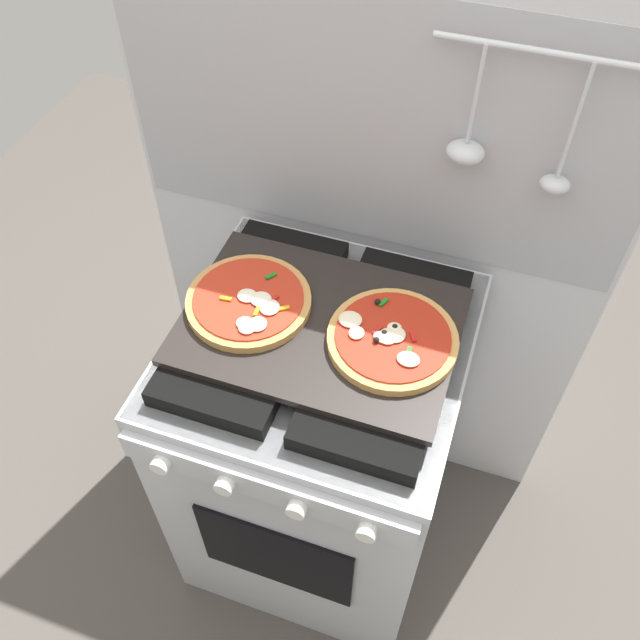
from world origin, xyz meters
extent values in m
plane|color=#4C4742|center=(0.00, 0.00, 0.00)|extent=(4.00, 4.00, 0.00)
cube|color=silver|center=(0.00, 0.34, 0.78)|extent=(1.10, 0.03, 1.55)
cube|color=#ADADB2|center=(0.00, 0.32, 1.15)|extent=(1.08, 0.00, 0.56)
cylinder|color=silver|center=(0.28, 0.29, 1.38)|extent=(0.36, 0.01, 0.01)
cylinder|color=silver|center=(0.19, 0.29, 1.28)|extent=(0.01, 0.01, 0.19)
ellipsoid|color=silver|center=(0.19, 0.29, 1.17)|extent=(0.07, 0.06, 0.04)
cylinder|color=silver|center=(0.36, 0.29, 1.27)|extent=(0.01, 0.01, 0.23)
ellipsoid|color=silver|center=(0.36, 0.29, 1.14)|extent=(0.06, 0.05, 0.03)
cube|color=#B7BABF|center=(0.00, 0.00, 0.43)|extent=(0.60, 0.60, 0.86)
cube|color=black|center=(0.00, 0.00, 0.85)|extent=(0.59, 0.59, 0.01)
cube|color=black|center=(-0.14, 0.00, 0.88)|extent=(0.24, 0.51, 0.04)
cube|color=black|center=(0.14, 0.00, 0.88)|extent=(0.24, 0.51, 0.04)
cube|color=#B7BABF|center=(0.00, -0.31, 0.80)|extent=(0.58, 0.02, 0.07)
cylinder|color=silver|center=(-0.20, -0.33, 0.80)|extent=(0.04, 0.02, 0.04)
cylinder|color=silver|center=(-0.07, -0.33, 0.80)|extent=(0.04, 0.02, 0.04)
cylinder|color=silver|center=(0.07, -0.33, 0.80)|extent=(0.04, 0.02, 0.04)
cylinder|color=silver|center=(0.20, -0.33, 0.80)|extent=(0.04, 0.02, 0.04)
cube|color=black|center=(0.00, -0.30, 0.45)|extent=(0.36, 0.01, 0.28)
cube|color=black|center=(0.00, 0.00, 0.91)|extent=(0.54, 0.38, 0.02)
cylinder|color=#C18947|center=(-0.15, 0.00, 0.93)|extent=(0.25, 0.25, 0.02)
cylinder|color=#B72D19|center=(-0.15, 0.00, 0.94)|extent=(0.22, 0.22, 0.00)
ellipsoid|color=#F4EACC|center=(-0.13, -0.07, 0.94)|extent=(0.03, 0.03, 0.01)
ellipsoid|color=#F4EACC|center=(-0.10, -0.01, 0.94)|extent=(0.04, 0.04, 0.01)
ellipsoid|color=#F4EACC|center=(-0.15, 0.00, 0.94)|extent=(0.04, 0.04, 0.01)
ellipsoid|color=#F4EACC|center=(-0.12, 0.00, 0.94)|extent=(0.04, 0.04, 0.01)
ellipsoid|color=#F4EACC|center=(-0.11, -0.06, 0.94)|extent=(0.04, 0.04, 0.01)
ellipsoid|color=#F4EACC|center=(-0.12, -0.08, 0.94)|extent=(0.03, 0.03, 0.01)
cube|color=red|center=(-0.14, 0.01, 0.94)|extent=(0.02, 0.02, 0.00)
cube|color=gold|center=(-0.19, -0.02, 0.94)|extent=(0.02, 0.01, 0.00)
cube|color=gold|center=(-0.07, -0.01, 0.94)|extent=(0.02, 0.02, 0.00)
cube|color=#19721E|center=(-0.13, 0.07, 0.94)|extent=(0.02, 0.02, 0.00)
cube|color=#19721E|center=(-0.12, -0.01, 0.94)|extent=(0.02, 0.02, 0.00)
cube|color=red|center=(-0.13, -0.01, 0.94)|extent=(0.02, 0.01, 0.00)
cube|color=gold|center=(-0.12, -0.03, 0.94)|extent=(0.01, 0.02, 0.00)
cube|color=red|center=(-0.10, 0.01, 0.94)|extent=(0.02, 0.03, 0.00)
cylinder|color=tan|center=(0.15, 0.00, 0.93)|extent=(0.25, 0.25, 0.02)
cylinder|color=#AD2614|center=(0.15, 0.00, 0.94)|extent=(0.22, 0.22, 0.00)
ellipsoid|color=beige|center=(0.14, -0.01, 0.94)|extent=(0.04, 0.04, 0.01)
ellipsoid|color=beige|center=(0.13, -0.01, 0.94)|extent=(0.03, 0.03, 0.01)
ellipsoid|color=beige|center=(0.14, 0.00, 0.94)|extent=(0.03, 0.03, 0.01)
ellipsoid|color=beige|center=(0.06, 0.01, 0.94)|extent=(0.05, 0.04, 0.01)
ellipsoid|color=beige|center=(0.08, -0.02, 0.94)|extent=(0.03, 0.03, 0.01)
ellipsoid|color=beige|center=(0.19, -0.05, 0.94)|extent=(0.04, 0.04, 0.01)
ellipsoid|color=beige|center=(0.15, 0.02, 0.94)|extent=(0.03, 0.03, 0.01)
ellipsoid|color=beige|center=(0.15, 0.00, 0.94)|extent=(0.04, 0.04, 0.01)
cube|color=red|center=(0.18, 0.01, 0.94)|extent=(0.02, 0.03, 0.00)
sphere|color=black|center=(0.15, 0.02, 0.94)|extent=(0.01, 0.01, 0.01)
cube|color=#19721E|center=(0.11, 0.07, 0.94)|extent=(0.02, 0.03, 0.00)
sphere|color=black|center=(0.10, 0.07, 0.94)|extent=(0.01, 0.01, 0.01)
sphere|color=black|center=(0.13, -0.01, 0.94)|extent=(0.01, 0.01, 0.01)
cube|color=red|center=(0.11, 0.00, 0.94)|extent=(0.02, 0.03, 0.00)
sphere|color=black|center=(0.12, -0.03, 0.94)|extent=(0.01, 0.01, 0.01)
cube|color=#19721E|center=(0.18, -0.03, 0.94)|extent=(0.01, 0.02, 0.00)
camera|label=1|loc=(0.28, -0.81, 1.94)|focal=38.26mm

